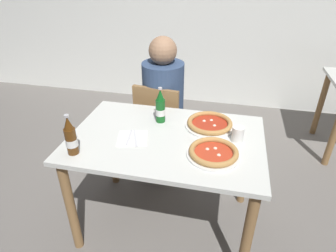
% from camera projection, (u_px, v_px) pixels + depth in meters
% --- Properties ---
extents(ground_plane, '(8.00, 8.00, 0.00)m').
position_uv_depth(ground_plane, '(167.00, 221.00, 2.18)').
color(ground_plane, slate).
extents(dining_table_main, '(1.20, 0.80, 0.75)m').
position_uv_depth(dining_table_main, '(166.00, 152.00, 1.86)').
color(dining_table_main, silver).
rests_on(dining_table_main, ground_plane).
extents(chair_behind_table, '(0.45, 0.45, 0.85)m').
position_uv_depth(chair_behind_table, '(161.00, 123.00, 2.49)').
color(chair_behind_table, olive).
rests_on(chair_behind_table, ground_plane).
extents(diner_seated, '(0.34, 0.34, 1.21)m').
position_uv_depth(diner_seated, '(163.00, 110.00, 2.48)').
color(diner_seated, '#2D3342').
rests_on(diner_seated, ground_plane).
extents(pizza_margherita_near, '(0.32, 0.32, 0.04)m').
position_uv_depth(pizza_margherita_near, '(210.00, 124.00, 1.90)').
color(pizza_margherita_near, white).
rests_on(pizza_margherita_near, dining_table_main).
extents(pizza_marinara_far, '(0.30, 0.30, 0.04)m').
position_uv_depth(pizza_marinara_far, '(214.00, 153.00, 1.62)').
color(pizza_marinara_far, white).
rests_on(pizza_marinara_far, dining_table_main).
extents(beer_bottle_left, '(0.07, 0.07, 0.25)m').
position_uv_depth(beer_bottle_left, '(71.00, 138.00, 1.60)').
color(beer_bottle_left, '#512D0F').
rests_on(beer_bottle_left, dining_table_main).
extents(beer_bottle_center, '(0.07, 0.07, 0.25)m').
position_uv_depth(beer_bottle_center, '(160.00, 108.00, 1.92)').
color(beer_bottle_center, '#14591E').
rests_on(beer_bottle_center, dining_table_main).
extents(napkin_with_cutlery, '(0.22, 0.22, 0.01)m').
position_uv_depth(napkin_with_cutlery, '(132.00, 138.00, 1.79)').
color(napkin_with_cutlery, white).
rests_on(napkin_with_cutlery, dining_table_main).
extents(paper_cup, '(0.07, 0.07, 0.09)m').
position_uv_depth(paper_cup, '(238.00, 134.00, 1.74)').
color(paper_cup, white).
rests_on(paper_cup, dining_table_main).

